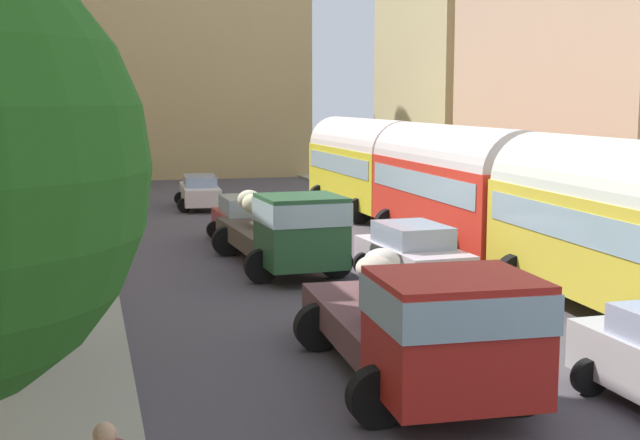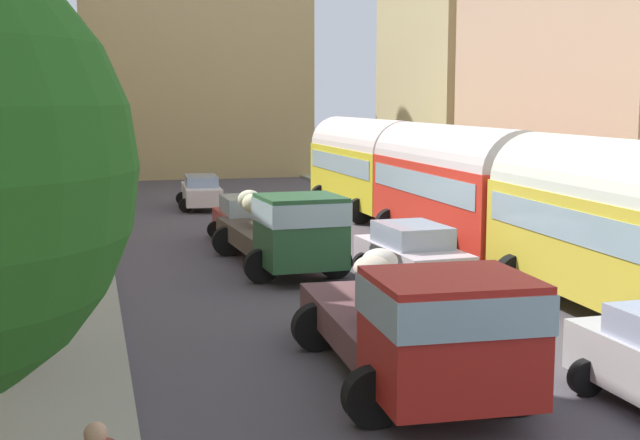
{
  "view_description": "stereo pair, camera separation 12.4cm",
  "coord_description": "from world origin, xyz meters",
  "views": [
    {
      "loc": [
        -6.67,
        -0.84,
        4.79
      ],
      "look_at": [
        0.0,
        23.73,
        1.23
      ],
      "focal_mm": 48.71,
      "sensor_mm": 36.0,
      "label": 1
    },
    {
      "loc": [
        -6.55,
        -0.87,
        4.79
      ],
      "look_at": [
        0.0,
        23.73,
        1.23
      ],
      "focal_mm": 48.71,
      "sensor_mm": 36.0,
      "label": 2
    }
  ],
  "objects": [
    {
      "name": "sidewalk_right",
      "position": [
        7.25,
        27.0,
        0.07
      ],
      "size": [
        2.5,
        70.0,
        0.14
      ],
      "primitive_type": "cube",
      "color": "#97A087",
      "rests_on": "ground"
    },
    {
      "name": "ground_plane",
      "position": [
        0.0,
        27.0,
        0.0
      ],
      "size": [
        154.0,
        154.0,
        0.0
      ],
      "primitive_type": "plane",
      "color": "#4D484F"
    },
    {
      "name": "distant_church",
      "position": [
        0.0,
        54.44,
        7.43
      ],
      "size": [
        13.86,
        7.43,
        21.63
      ],
      "color": "tan",
      "rests_on": "ground"
    },
    {
      "name": "building_left_4",
      "position": [
        -10.7,
        55.71,
        6.44
      ],
      "size": [
        4.39,
        12.74,
        12.88
      ],
      "color": "beige",
      "rests_on": "ground"
    },
    {
      "name": "cargo_truck_1",
      "position": [
        -1.36,
        22.44,
        1.21
      ],
      "size": [
        3.19,
        7.22,
        2.3
      ],
      "color": "#25532F",
      "rests_on": "ground"
    },
    {
      "name": "sidewalk_left",
      "position": [
        -7.25,
        27.0,
        0.07
      ],
      "size": [
        2.5,
        70.0,
        0.14
      ],
      "primitive_type": "cube",
      "color": "#9A9B8A",
      "rests_on": "ground"
    },
    {
      "name": "parked_bus_2",
      "position": [
        4.6,
        24.5,
        2.2
      ],
      "size": [
        3.32,
        9.31,
        3.98
      ],
      "color": "red",
      "rests_on": "ground"
    },
    {
      "name": "building_right_3",
      "position": [
        11.15,
        39.12,
        6.6
      ],
      "size": [
        5.84,
        9.61,
        13.16
      ],
      "color": "tan",
      "rests_on": "ground"
    },
    {
      "name": "building_right_2",
      "position": [
        11.44,
        27.05,
        6.89
      ],
      "size": [
        6.47,
        12.85,
        13.74
      ],
      "color": "tan",
      "rests_on": "ground"
    },
    {
      "name": "cargo_truck_0",
      "position": [
        -1.45,
        11.95,
        1.2
      ],
      "size": [
        3.35,
        6.83,
        2.24
      ],
      "color": "red",
      "rests_on": "ground"
    },
    {
      "name": "parked_bus_1",
      "position": [
        4.6,
        15.5,
        2.15
      ],
      "size": [
        3.5,
        8.48,
        3.94
      ],
      "color": "yellow",
      "rests_on": "ground"
    },
    {
      "name": "car_3",
      "position": [
        1.57,
        20.24,
        0.77
      ],
      "size": [
        2.45,
        4.26,
        1.54
      ],
      "color": "silver",
      "rests_on": "ground"
    },
    {
      "name": "car_0",
      "position": [
        -1.59,
        27.4,
        0.79
      ],
      "size": [
        2.23,
        4.24,
        1.58
      ],
      "color": "#AB2725",
      "rests_on": "ground"
    },
    {
      "name": "parked_bus_3",
      "position": [
        4.6,
        33.5,
        2.19
      ],
      "size": [
        3.41,
        8.73,
        3.99
      ],
      "color": "yellow",
      "rests_on": "ground"
    },
    {
      "name": "pedestrian_1",
      "position": [
        -7.61,
        26.73,
        1.04
      ],
      "size": [
        0.39,
        0.39,
        1.78
      ],
      "color": "#806C52",
      "rests_on": "ground"
    },
    {
      "name": "car_1",
      "position": [
        -1.83,
        37.24,
        0.75
      ],
      "size": [
        2.27,
        4.37,
        1.46
      ],
      "color": "white",
      "rests_on": "ground"
    },
    {
      "name": "roadside_tree_1",
      "position": [
        -7.9,
        14.66,
        4.17
      ],
      "size": [
        2.98,
        2.98,
        5.71
      ],
      "color": "brown",
      "rests_on": "ground"
    }
  ]
}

